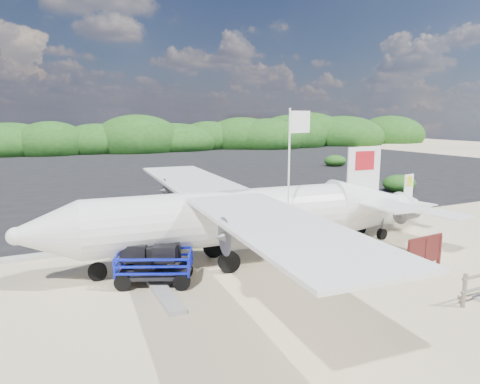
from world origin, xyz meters
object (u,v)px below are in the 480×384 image
object	(u,v)px
flagpole	(287,269)
aircraft_small	(55,175)
crew_a	(248,220)
aircraft_large	(293,170)
crew_b	(247,213)
signboard	(423,277)
baggage_cart	(155,284)
crew_c	(226,226)

from	to	relation	value
flagpole	aircraft_small	xyz separation A→B (m)	(-6.27, 30.71, 0.00)
crew_a	aircraft_large	bearing A→B (deg)	-116.42
crew_b	aircraft_large	xyz separation A→B (m)	(14.95, 19.14, -0.84)
crew_a	crew_b	size ratio (longest dim) A/B	0.89
flagpole	crew_b	distance (m)	5.66
signboard	crew_a	distance (m)	7.85
crew_a	aircraft_small	world-z (taller)	crew_a
baggage_cart	crew_b	size ratio (longest dim) A/B	1.53
baggage_cart	crew_a	xyz separation A→B (m)	(5.32, 3.86, 0.74)
baggage_cart	aircraft_large	size ratio (longest dim) A/B	0.14
flagpole	crew_c	size ratio (longest dim) A/B	3.61
crew_b	aircraft_small	distance (m)	26.31
crew_b	baggage_cart	bearing A→B (deg)	16.96
signboard	crew_c	xyz separation A→B (m)	(-4.42, 6.43, 0.78)
aircraft_large	crew_a	bearing A→B (deg)	56.97
flagpole	signboard	bearing A→B (deg)	-36.04
baggage_cart	aircraft_large	bearing A→B (deg)	73.41
flagpole	aircraft_small	world-z (taller)	flagpole
flagpole	crew_a	world-z (taller)	flagpole
flagpole	aircraft_small	size ratio (longest dim) A/B	0.81
aircraft_large	aircraft_small	world-z (taller)	aircraft_large
flagpole	aircraft_large	xyz separation A→B (m)	(16.08, 24.62, 0.00)
crew_c	crew_b	bearing A→B (deg)	-112.54
crew_a	crew_b	xyz separation A→B (m)	(0.42, 0.97, 0.09)
flagpole	signboard	distance (m)	4.59
signboard	aircraft_large	xyz separation A→B (m)	(12.36, 27.32, 0.00)
flagpole	crew_b	bearing A→B (deg)	78.37
baggage_cart	flagpole	world-z (taller)	flagpole
signboard	crew_a	world-z (taller)	crew_a
flagpole	baggage_cart	bearing A→B (deg)	171.97
signboard	crew_a	bearing A→B (deg)	108.04
signboard	aircraft_large	distance (m)	29.99
crew_a	aircraft_small	size ratio (longest dim) A/B	0.21
crew_c	flagpole	bearing A→B (deg)	124.59
baggage_cart	crew_a	bearing A→B (deg)	60.21
crew_a	aircraft_large	world-z (taller)	aircraft_large
baggage_cart	flagpole	bearing A→B (deg)	16.17
flagpole	crew_b	world-z (taller)	flagpole
crew_c	aircraft_large	size ratio (longest dim) A/B	0.09
baggage_cart	crew_b	bearing A→B (deg)	64.30
aircraft_small	aircraft_large	bearing A→B (deg)	153.59
crew_a	aircraft_small	distance (m)	27.12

